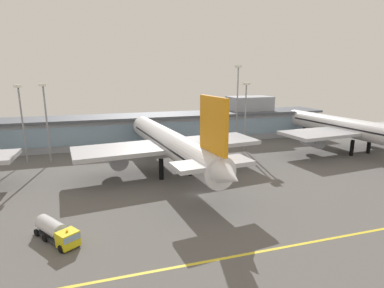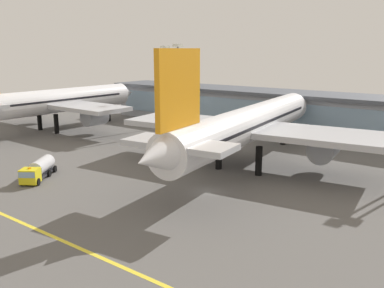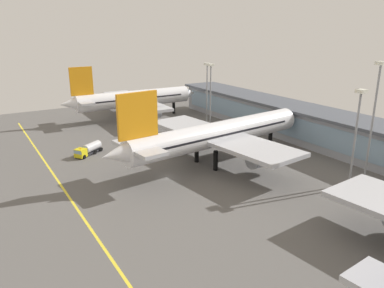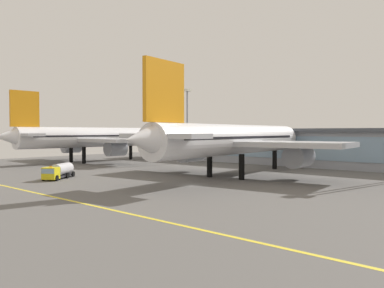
{
  "view_description": "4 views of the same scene",
  "coord_description": "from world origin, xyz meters",
  "px_view_note": "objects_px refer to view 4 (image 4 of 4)",
  "views": [
    {
      "loc": [
        -17.77,
        -55.53,
        24.19
      ],
      "look_at": [
        3.54,
        14.75,
        6.97
      ],
      "focal_mm": 28.74,
      "sensor_mm": 36.0,
      "label": 1
    },
    {
      "loc": [
        32.38,
        -46.39,
        20.14
      ],
      "look_at": [
        -8.55,
        8.13,
        4.44
      ],
      "focal_mm": 38.66,
      "sensor_mm": 36.0,
      "label": 2
    },
    {
      "loc": [
        71.91,
        -36.92,
        33.15
      ],
      "look_at": [
        -4.39,
        9.3,
        5.2
      ],
      "focal_mm": 35.49,
      "sensor_mm": 36.0,
      "label": 3
    },
    {
      "loc": [
        44.93,
        -49.28,
        9.14
      ],
      "look_at": [
        -9.67,
        10.95,
        6.57
      ],
      "focal_mm": 36.59,
      "sensor_mm": 36.0,
      "label": 4
    }
  ],
  "objects_px": {
    "airliner_near_right": "(234,140)",
    "baggage_tug_near": "(58,171)",
    "airliner_near_left": "(86,138)",
    "apron_light_mast_far_east": "(187,114)",
    "apron_light_mast_centre": "(178,116)"
  },
  "relations": [
    {
      "from": "airliner_near_right",
      "to": "baggage_tug_near",
      "type": "bearing_deg",
      "value": 131.71
    },
    {
      "from": "airliner_near_left",
      "to": "baggage_tug_near",
      "type": "distance_m",
      "value": 42.32
    },
    {
      "from": "airliner_near_left",
      "to": "baggage_tug_near",
      "type": "bearing_deg",
      "value": -129.13
    },
    {
      "from": "airliner_near_left",
      "to": "apron_light_mast_far_east",
      "type": "xyz_separation_m",
      "value": [
        25.7,
        16.65,
        6.89
      ]
    },
    {
      "from": "airliner_near_right",
      "to": "apron_light_mast_far_east",
      "type": "bearing_deg",
      "value": 52.4
    },
    {
      "from": "airliner_near_right",
      "to": "apron_light_mast_centre",
      "type": "relative_size",
      "value": 2.94
    },
    {
      "from": "airliner_near_left",
      "to": "apron_light_mast_centre",
      "type": "relative_size",
      "value": 2.51
    },
    {
      "from": "airliner_near_left",
      "to": "apron_light_mast_far_east",
      "type": "height_order",
      "value": "apron_light_mast_far_east"
    },
    {
      "from": "airliner_near_right",
      "to": "apron_light_mast_centre",
      "type": "bearing_deg",
      "value": 53.61
    },
    {
      "from": "baggage_tug_near",
      "to": "apron_light_mast_far_east",
      "type": "height_order",
      "value": "apron_light_mast_far_east"
    },
    {
      "from": "airliner_near_right",
      "to": "baggage_tug_near",
      "type": "distance_m",
      "value": 35.18
    },
    {
      "from": "baggage_tug_near",
      "to": "apron_light_mast_centre",
      "type": "height_order",
      "value": "apron_light_mast_centre"
    },
    {
      "from": "airliner_near_right",
      "to": "baggage_tug_near",
      "type": "xyz_separation_m",
      "value": [
        -23.03,
        -25.94,
        -5.89
      ]
    },
    {
      "from": "airliner_near_left",
      "to": "baggage_tug_near",
      "type": "relative_size",
      "value": 5.97
    },
    {
      "from": "airliner_near_left",
      "to": "baggage_tug_near",
      "type": "xyz_separation_m",
      "value": [
        32.13,
        -26.93,
        -5.79
      ]
    }
  ]
}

